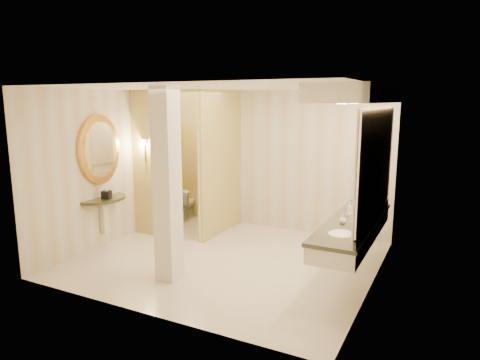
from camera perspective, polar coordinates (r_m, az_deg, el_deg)
The scene contains 16 objects.
floor at distance 6.98m, azimuth -1.81°, elevation -10.53°, with size 4.50×4.50×0.00m, color beige.
ceiling at distance 6.51m, azimuth -1.95°, elevation 12.23°, with size 4.50×4.50×0.00m, color white.
wall_back at distance 8.40m, azimuth 4.73°, elevation 2.58°, with size 4.50×0.02×2.70m, color beige.
wall_front at distance 4.99m, azimuth -13.03°, elevation -3.15°, with size 4.50×0.02×2.70m, color beige.
wall_left at distance 7.94m, azimuth -16.26°, elevation 1.73°, with size 0.02×4.00×2.70m, color beige.
wall_right at distance 5.89m, azimuth 17.69°, elevation -1.31°, with size 0.02×4.00×2.70m, color beige.
toilet_closet at distance 8.00m, azimuth -5.50°, elevation 2.43°, with size 1.50×1.55×2.70m.
wall_sconce at distance 7.99m, azimuth -12.59°, elevation 4.72°, with size 0.14×0.14×0.42m.
vanity at distance 5.99m, azimuth 15.46°, elevation 1.72°, with size 0.75×2.66×2.09m.
console_shelf at distance 7.62m, azimuth -18.13°, elevation 1.18°, with size 0.90×0.90×1.90m.
pillar at distance 5.96m, azimuth -9.70°, elevation -0.82°, with size 0.30×0.30×2.70m, color silver.
tissue_box at distance 7.56m, azimuth -17.36°, elevation -1.89°, with size 0.14×0.14×0.14m, color black.
toilet at distance 9.24m, azimuth -7.35°, elevation -3.10°, with size 0.38×0.67×0.68m, color white.
soap_bottle_a at distance 6.14m, azimuth 14.62°, elevation -4.56°, with size 0.06×0.06×0.14m, color beige.
soap_bottle_b at distance 5.93m, azimuth 13.55°, elevation -5.12°, with size 0.10×0.10×0.13m, color silver.
soap_bottle_c at distance 6.37m, azimuth 14.44°, elevation -3.73°, with size 0.08×0.08×0.20m, color #C6B28C.
Camera 1 is at (3.15, -5.70, 2.51)m, focal length 32.00 mm.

